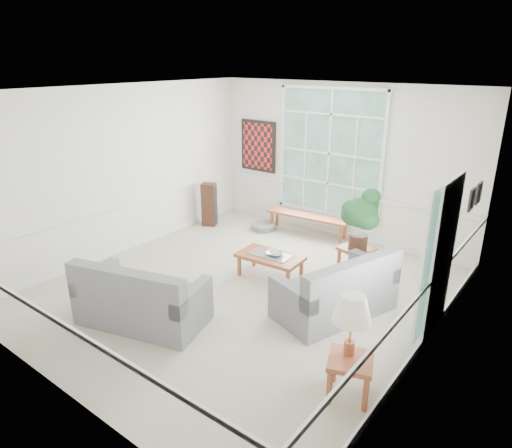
# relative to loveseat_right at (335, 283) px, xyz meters

# --- Properties ---
(floor) EXTENTS (5.50, 6.00, 0.01)m
(floor) POSITION_rel_loveseat_right_xyz_m (-1.45, -0.25, -0.46)
(floor) COLOR #AFAA93
(floor) RESTS_ON ground
(ceiling) EXTENTS (5.50, 6.00, 0.02)m
(ceiling) POSITION_rel_loveseat_right_xyz_m (-1.45, -0.25, 2.54)
(ceiling) COLOR white
(ceiling) RESTS_ON ground
(wall_back) EXTENTS (5.50, 0.02, 3.00)m
(wall_back) POSITION_rel_loveseat_right_xyz_m (-1.45, 2.75, 1.04)
(wall_back) COLOR white
(wall_back) RESTS_ON ground
(wall_front) EXTENTS (5.50, 0.02, 3.00)m
(wall_front) POSITION_rel_loveseat_right_xyz_m (-1.45, -3.25, 1.04)
(wall_front) COLOR white
(wall_front) RESTS_ON ground
(wall_left) EXTENTS (0.02, 6.00, 3.00)m
(wall_left) POSITION_rel_loveseat_right_xyz_m (-4.20, -0.25, 1.04)
(wall_left) COLOR white
(wall_left) RESTS_ON ground
(wall_right) EXTENTS (0.02, 6.00, 3.00)m
(wall_right) POSITION_rel_loveseat_right_xyz_m (1.30, -0.25, 1.04)
(wall_right) COLOR white
(wall_right) RESTS_ON ground
(window_back) EXTENTS (2.30, 0.08, 2.40)m
(window_back) POSITION_rel_loveseat_right_xyz_m (-1.65, 2.71, 1.19)
(window_back) COLOR white
(window_back) RESTS_ON wall_back
(entry_door) EXTENTS (0.08, 0.90, 2.10)m
(entry_door) POSITION_rel_loveseat_right_xyz_m (1.26, 0.35, 0.59)
(entry_door) COLOR white
(entry_door) RESTS_ON floor
(door_sidelight) EXTENTS (0.08, 0.26, 1.90)m
(door_sidelight) POSITION_rel_loveseat_right_xyz_m (1.26, -0.28, 0.69)
(door_sidelight) COLOR white
(door_sidelight) RESTS_ON wall_right
(wall_art) EXTENTS (0.90, 0.06, 1.10)m
(wall_art) POSITION_rel_loveseat_right_xyz_m (-3.40, 2.70, 1.14)
(wall_art) COLOR maroon
(wall_art) RESTS_ON wall_back
(wall_frame_near) EXTENTS (0.04, 0.26, 0.32)m
(wall_frame_near) POSITION_rel_loveseat_right_xyz_m (1.26, 1.50, 1.09)
(wall_frame_near) COLOR black
(wall_frame_near) RESTS_ON wall_right
(wall_frame_far) EXTENTS (0.04, 0.26, 0.32)m
(wall_frame_far) POSITION_rel_loveseat_right_xyz_m (1.26, 1.90, 1.09)
(wall_frame_far) COLOR black
(wall_frame_far) RESTS_ON wall_right
(loveseat_right) EXTENTS (1.36, 1.87, 0.91)m
(loveseat_right) POSITION_rel_loveseat_right_xyz_m (0.00, 0.00, 0.00)
(loveseat_right) COLOR slate
(loveseat_right) RESTS_ON floor
(loveseat_front) EXTENTS (1.87, 1.31, 0.91)m
(loveseat_front) POSITION_rel_loveseat_right_xyz_m (-1.95, -1.79, 0.00)
(loveseat_front) COLOR slate
(loveseat_front) RESTS_ON floor
(coffee_table) EXTENTS (1.10, 0.65, 0.39)m
(coffee_table) POSITION_rel_loveseat_right_xyz_m (-1.36, 0.34, -0.26)
(coffee_table) COLOR #99492A
(coffee_table) RESTS_ON floor
(pewter_bowl) EXTENTS (0.37, 0.37, 0.08)m
(pewter_bowl) POSITION_rel_loveseat_right_xyz_m (-1.29, 0.37, -0.02)
(pewter_bowl) COLOR #A2A2A7
(pewter_bowl) RESTS_ON coffee_table
(window_bench) EXTENTS (1.75, 0.50, 0.40)m
(window_bench) POSITION_rel_loveseat_right_xyz_m (-1.91, 2.40, -0.25)
(window_bench) COLOR #99492A
(window_bench) RESTS_ON floor
(end_table) EXTENTS (0.60, 0.60, 0.49)m
(end_table) POSITION_rel_loveseat_right_xyz_m (-0.28, 1.28, -0.21)
(end_table) COLOR #99492A
(end_table) RESTS_ON floor
(houseplant) EXTENTS (0.80, 0.80, 1.04)m
(houseplant) POSITION_rel_loveseat_right_xyz_m (-0.24, 1.20, 0.56)
(houseplant) COLOR #20542A
(houseplant) RESTS_ON end_table
(side_table) EXTENTS (0.59, 0.59, 0.47)m
(side_table) POSITION_rel_loveseat_right_xyz_m (0.95, -1.43, -0.22)
(side_table) COLOR #99492A
(side_table) RESTS_ON floor
(table_lamp) EXTENTS (0.55, 0.55, 0.70)m
(table_lamp) POSITION_rel_loveseat_right_xyz_m (0.89, -1.37, 0.36)
(table_lamp) COLOR silver
(table_lamp) RESTS_ON side_table
(pet_bed) EXTENTS (0.60, 0.60, 0.15)m
(pet_bed) POSITION_rel_loveseat_right_xyz_m (-2.77, 2.06, -0.38)
(pet_bed) COLOR slate
(pet_bed) RESTS_ON floor
(floor_speaker) EXTENTS (0.36, 0.32, 0.93)m
(floor_speaker) POSITION_rel_loveseat_right_xyz_m (-3.85, 1.57, 0.01)
(floor_speaker) COLOR #3E2115
(floor_speaker) RESTS_ON floor
(cat) EXTENTS (0.43, 0.42, 0.17)m
(cat) POSITION_rel_loveseat_right_xyz_m (0.09, 0.59, 0.09)
(cat) COLOR black
(cat) RESTS_ON loveseat_right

